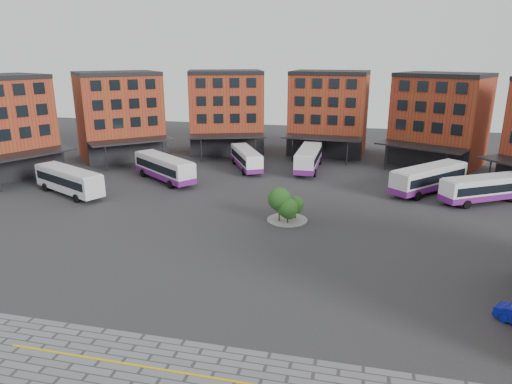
% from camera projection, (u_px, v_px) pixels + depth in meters
% --- Properties ---
extents(ground, '(160.00, 160.00, 0.00)m').
position_uv_depth(ground, '(241.00, 266.00, 39.10)').
color(ground, '#28282B').
rests_on(ground, ground).
extents(yellow_line, '(26.00, 0.15, 0.02)m').
position_uv_depth(yellow_line, '(211.00, 378.00, 25.62)').
color(yellow_line, gold).
rests_on(yellow_line, paving_zone).
extents(main_building, '(94.14, 42.48, 14.60)m').
position_uv_depth(main_building, '(273.00, 120.00, 73.66)').
color(main_building, maroon).
rests_on(main_building, ground).
extents(tree_island, '(4.40, 4.40, 3.84)m').
position_uv_depth(tree_island, '(286.00, 205.00, 48.80)').
color(tree_island, gray).
rests_on(tree_island, ground).
extents(bus_a, '(11.97, 7.69, 3.39)m').
position_uv_depth(bus_a, '(69.00, 179.00, 58.45)').
color(bus_a, silver).
rests_on(bus_a, ground).
extents(bus_b, '(11.72, 9.76, 3.52)m').
position_uv_depth(bus_b, '(164.00, 168.00, 64.82)').
color(bus_b, silver).
rests_on(bus_b, ground).
extents(bus_c, '(7.54, 11.19, 3.18)m').
position_uv_depth(bus_c, '(246.00, 158.00, 71.49)').
color(bus_c, white).
rests_on(bus_c, ground).
extents(bus_d, '(3.24, 12.65, 3.56)m').
position_uv_depth(bus_d, '(309.00, 158.00, 70.98)').
color(bus_d, silver).
rests_on(bus_d, ground).
extents(bus_e, '(10.56, 11.29, 3.54)m').
position_uv_depth(bus_e, '(429.00, 178.00, 59.29)').
color(bus_e, silver).
rests_on(bus_e, ground).
extents(bus_f, '(11.38, 8.33, 3.29)m').
position_uv_depth(bus_f, '(486.00, 188.00, 55.28)').
color(bus_f, white).
rests_on(bus_f, ground).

